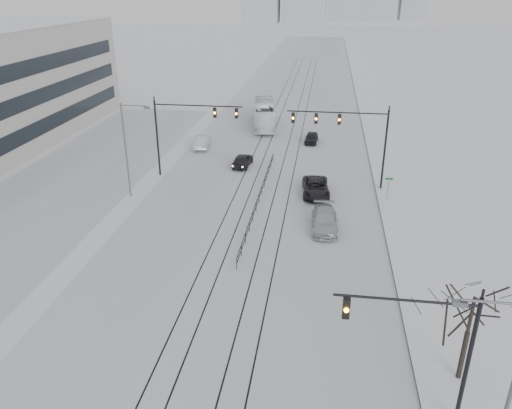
% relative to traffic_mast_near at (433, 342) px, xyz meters
% --- Properties ---
extents(road, '(22.00, 260.00, 0.02)m').
position_rel_traffic_mast_near_xyz_m(road, '(-10.79, 54.00, -4.55)').
color(road, silver).
rests_on(road, ground).
extents(sidewalk_east, '(5.00, 260.00, 0.16)m').
position_rel_traffic_mast_near_xyz_m(sidewalk_east, '(2.71, 54.00, -4.48)').
color(sidewalk_east, silver).
rests_on(sidewalk_east, ground).
extents(curb, '(0.10, 260.00, 0.12)m').
position_rel_traffic_mast_near_xyz_m(curb, '(0.26, 54.00, -4.50)').
color(curb, gray).
rests_on(curb, ground).
extents(parking_strip, '(14.00, 60.00, 0.03)m').
position_rel_traffic_mast_near_xyz_m(parking_strip, '(-30.79, 29.00, -4.55)').
color(parking_strip, silver).
rests_on(parking_strip, ground).
extents(tram_rails, '(5.30, 180.00, 0.01)m').
position_rel_traffic_mast_near_xyz_m(tram_rails, '(-10.79, 34.00, -4.54)').
color(tram_rails, black).
rests_on(tram_rails, ground).
extents(traffic_mast_near, '(6.10, 0.37, 7.00)m').
position_rel_traffic_mast_near_xyz_m(traffic_mast_near, '(0.00, 0.00, 0.00)').
color(traffic_mast_near, black).
rests_on(traffic_mast_near, ground).
extents(traffic_mast_ne, '(9.60, 0.37, 8.00)m').
position_rel_traffic_mast_near_xyz_m(traffic_mast_ne, '(-2.64, 29.00, 1.20)').
color(traffic_mast_ne, black).
rests_on(traffic_mast_ne, ground).
extents(traffic_mast_nw, '(9.10, 0.37, 8.00)m').
position_rel_traffic_mast_near_xyz_m(traffic_mast_nw, '(-19.31, 30.00, 1.01)').
color(traffic_mast_nw, black).
rests_on(traffic_mast_nw, ground).
extents(street_light_east, '(2.73, 0.25, 9.00)m').
position_rel_traffic_mast_near_xyz_m(street_light_east, '(1.91, -3.00, 0.65)').
color(street_light_east, '#595B60').
rests_on(street_light_east, ground).
extents(street_light_west, '(2.73, 0.25, 9.00)m').
position_rel_traffic_mast_near_xyz_m(street_light_west, '(-22.99, 24.00, 0.65)').
color(street_light_west, '#595B60').
rests_on(street_light_west, ground).
extents(bare_tree, '(4.40, 4.40, 6.10)m').
position_rel_traffic_mast_near_xyz_m(bare_tree, '(2.41, 3.00, -0.07)').
color(bare_tree, black).
rests_on(bare_tree, ground).
extents(median_fence, '(0.06, 24.00, 1.00)m').
position_rel_traffic_mast_near_xyz_m(median_fence, '(-10.79, 24.00, -4.04)').
color(median_fence, black).
rests_on(median_fence, ground).
extents(street_sign, '(0.70, 0.06, 2.40)m').
position_rel_traffic_mast_near_xyz_m(street_sign, '(1.01, 26.00, -2.96)').
color(street_sign, '#595B60').
rests_on(street_sign, ground).
extents(sedan_sb_inner, '(2.08, 4.34, 1.43)m').
position_rel_traffic_mast_near_xyz_m(sedan_sb_inner, '(-14.00, 33.92, -3.85)').
color(sedan_sb_inner, black).
rests_on(sedan_sb_inner, ground).
extents(sedan_sb_outer, '(2.15, 4.92, 1.57)m').
position_rel_traffic_mast_near_xyz_m(sedan_sb_outer, '(-20.14, 40.08, -3.78)').
color(sedan_sb_outer, silver).
rests_on(sedan_sb_outer, ground).
extents(sedan_nb_front, '(2.90, 5.55, 1.49)m').
position_rel_traffic_mast_near_xyz_m(sedan_nb_front, '(-5.66, 26.79, -3.82)').
color(sedan_nb_front, black).
rests_on(sedan_nb_front, ground).
extents(sedan_nb_right, '(2.35, 5.32, 1.52)m').
position_rel_traffic_mast_near_xyz_m(sedan_nb_right, '(-4.71, 19.49, -3.80)').
color(sedan_nb_right, '#AFB3B7').
rests_on(sedan_nb_right, ground).
extents(sedan_nb_far, '(1.75, 3.94, 1.32)m').
position_rel_traffic_mast_near_xyz_m(sedan_nb_far, '(-6.73, 44.06, -3.90)').
color(sedan_nb_far, black).
rests_on(sedan_nb_far, ground).
extents(box_truck, '(4.46, 12.43, 3.39)m').
position_rel_traffic_mast_near_xyz_m(box_truck, '(-13.74, 51.35, -2.87)').
color(box_truck, white).
rests_on(box_truck, ground).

